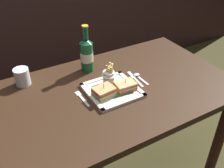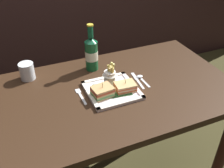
% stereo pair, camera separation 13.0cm
% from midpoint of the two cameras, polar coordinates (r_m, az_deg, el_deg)
% --- Properties ---
extents(dining_table, '(1.28, 0.75, 0.77)m').
position_cam_midpoint_polar(dining_table, '(1.40, -2.71, -4.99)').
color(dining_table, '#321F12').
rests_on(dining_table, ground_plane).
extents(square_plate, '(0.25, 0.25, 0.02)m').
position_cam_midpoint_polar(square_plate, '(1.31, -2.80, -1.51)').
color(square_plate, white).
rests_on(square_plate, dining_table).
extents(sandwich_half_left, '(0.11, 0.09, 0.08)m').
position_cam_midpoint_polar(sandwich_half_left, '(1.26, -4.74, -1.89)').
color(sandwich_half_left, tan).
rests_on(sandwich_half_left, square_plate).
extents(sandwich_half_right, '(0.11, 0.08, 0.06)m').
position_cam_midpoint_polar(sandwich_half_right, '(1.30, 0.09, -0.50)').
color(sandwich_half_right, tan).
rests_on(sandwich_half_right, square_plate).
extents(fries_cup, '(0.08, 0.08, 0.12)m').
position_cam_midpoint_polar(fries_cup, '(1.33, -3.52, 1.84)').
color(fries_cup, silver).
rests_on(fries_cup, square_plate).
extents(beer_bottle, '(0.07, 0.07, 0.27)m').
position_cam_midpoint_polar(beer_bottle, '(1.45, -8.14, 6.39)').
color(beer_bottle, '#15552B').
rests_on(beer_bottle, dining_table).
extents(water_glass, '(0.08, 0.08, 0.09)m').
position_cam_midpoint_polar(water_glass, '(1.45, -21.49, 1.19)').
color(water_glass, silver).
rests_on(water_glass, dining_table).
extents(fork, '(0.02, 0.14, 0.00)m').
position_cam_midpoint_polar(fork, '(1.29, -9.55, -3.09)').
color(fork, silver).
rests_on(fork, dining_table).
extents(knife, '(0.03, 0.16, 0.00)m').
position_cam_midpoint_polar(knife, '(1.41, 2.35, 1.17)').
color(knife, silver).
rests_on(knife, dining_table).
extents(spoon, '(0.03, 0.12, 0.01)m').
position_cam_midpoint_polar(spoon, '(1.43, 3.15, 1.64)').
color(spoon, silver).
rests_on(spoon, dining_table).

